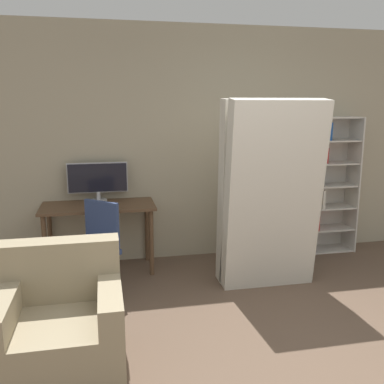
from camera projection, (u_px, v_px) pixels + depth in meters
The scene contains 8 objects.
wall_back at pixel (210, 144), 5.06m from camera, with size 8.00×0.06×2.70m.
desk at pixel (99, 215), 4.63m from camera, with size 1.21×0.58×0.75m.
monitor at pixel (98, 179), 4.73m from camera, with size 0.66×0.19×0.44m.
office_chair at pixel (93, 260), 4.06m from camera, with size 0.62×0.62×0.91m.
bookshelf at pixel (317, 182), 5.26m from camera, with size 0.77×0.33×1.67m.
mattress_near at pixel (274, 197), 4.14m from camera, with size 0.94×0.41×1.87m.
mattress_far at pixel (265, 192), 4.35m from camera, with size 0.94×0.29×1.87m.
armchair at pixel (60, 324), 2.97m from camera, with size 0.85×0.80×0.85m.
Camera 1 is at (-1.26, -2.12, 1.82)m, focal length 40.00 mm.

